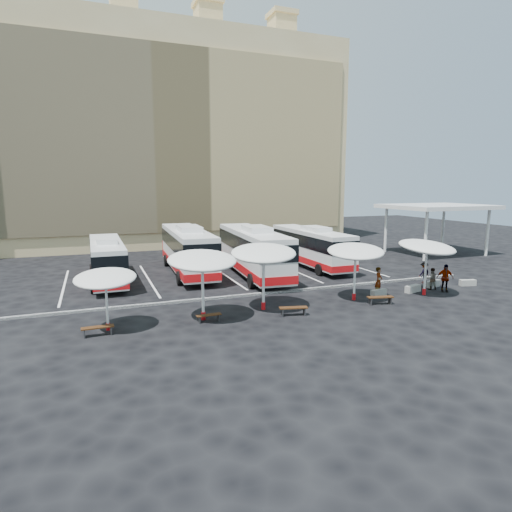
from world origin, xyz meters
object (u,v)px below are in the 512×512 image
object	(u,v)px
wood_bench_0	(98,329)
conc_bench_3	(468,283)
bus_1	(187,249)
conc_bench_0	(379,293)
sunshade_0	(105,278)
sunshade_4	(427,247)
bus_0	(107,259)
wood_bench_1	(209,316)
passenger_0	(379,281)
passenger_2	(445,278)
sunshade_1	(202,261)
wood_bench_2	(293,309)
conc_bench_1	(413,289)
sunshade_3	(356,251)
wood_bench_3	(380,298)
passenger_1	(432,279)
bus_3	(310,246)
sunshade_2	(264,253)
bus_2	(253,250)
passenger_3	(424,273)
conc_bench_2	(433,284)

from	to	relation	value
wood_bench_0	conc_bench_3	size ratio (longest dim) A/B	1.32
bus_1	conc_bench_0	bearing A→B (deg)	-47.15
sunshade_0	sunshade_4	world-z (taller)	sunshade_4
bus_0	wood_bench_1	size ratio (longest dim) A/B	8.01
passenger_0	sunshade_4	bearing A→B (deg)	-60.62
sunshade_4	passenger_2	world-z (taller)	sunshade_4
bus_1	wood_bench_0	world-z (taller)	bus_1
passenger_2	conc_bench_3	bearing A→B (deg)	42.80
bus_1	wood_bench_1	bearing A→B (deg)	-94.87
sunshade_1	wood_bench_2	distance (m)	5.78
wood_bench_2	passenger_0	distance (m)	7.71
conc_bench_1	conc_bench_3	xyz separation A→B (m)	(5.07, 0.12, -0.02)
sunshade_0	wood_bench_1	size ratio (longest dim) A/B	2.62
sunshade_4	conc_bench_1	distance (m)	3.09
wood_bench_1	conc_bench_1	xyz separation A→B (m)	(14.65, 1.26, -0.08)
sunshade_0	sunshade_3	distance (m)	14.85
conc_bench_3	passenger_2	distance (m)	3.16
sunshade_1	wood_bench_3	bearing A→B (deg)	-4.93
wood_bench_0	wood_bench_3	bearing A→B (deg)	-1.05
bus_0	passenger_1	distance (m)	23.68
sunshade_1	conc_bench_0	bearing A→B (deg)	3.66
sunshade_3	conc_bench_3	xyz separation A→B (m)	(9.96, 0.38, -2.90)
bus_3	conc_bench_1	bearing A→B (deg)	-79.01
sunshade_2	sunshade_3	world-z (taller)	sunshade_2
bus_0	passenger_2	bearing A→B (deg)	-28.96
bus_2	sunshade_2	size ratio (longest dim) A/B	2.76
passenger_2	sunshade_0	bearing A→B (deg)	-151.81
bus_2	sunshade_4	bearing A→B (deg)	-45.22
sunshade_2	wood_bench_1	xyz separation A→B (m)	(-3.59, -1.10, -3.03)
bus_1	passenger_3	xyz separation A→B (m)	(15.63, -9.98, -1.27)
wood_bench_0	wood_bench_2	world-z (taller)	wood_bench_2
bus_2	passenger_3	xyz separation A→B (m)	(10.92, -7.18, -1.30)
wood_bench_3	bus_0	bearing A→B (deg)	140.27
bus_3	sunshade_3	bearing A→B (deg)	-104.01
sunshade_0	sunshade_4	size ratio (longest dim) A/B	0.81
sunshade_4	bus_1	bearing A→B (deg)	135.94
bus_3	wood_bench_3	size ratio (longest dim) A/B	7.02
bus_3	sunshade_3	distance (m)	11.55
bus_0	wood_bench_1	bearing A→B (deg)	-69.61
wood_bench_3	sunshade_3	bearing A→B (deg)	121.74
wood_bench_0	wood_bench_1	world-z (taller)	wood_bench_0
sunshade_2	passenger_0	size ratio (longest dim) A/B	2.56
passenger_0	conc_bench_2	bearing A→B (deg)	-34.08
sunshade_4	passenger_3	xyz separation A→B (m)	(2.46, 2.77, -2.41)
passenger_1	bus_0	bearing A→B (deg)	-4.56
bus_2	bus_3	bearing A→B (deg)	20.42
bus_1	conc_bench_0	xyz separation A→B (m)	(10.15, -11.92, -1.84)
bus_2	passenger_1	xyz separation A→B (m)	(9.97, -9.01, -1.32)
sunshade_1	bus_0	bearing A→B (deg)	110.72
conc_bench_0	passenger_3	xyz separation A→B (m)	(5.48, 1.94, 0.58)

